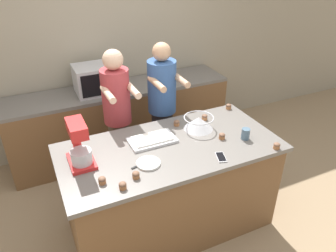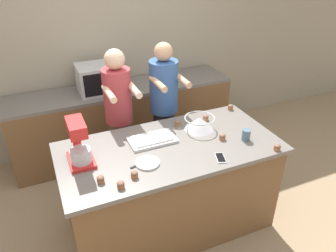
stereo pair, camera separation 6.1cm
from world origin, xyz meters
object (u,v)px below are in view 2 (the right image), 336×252
object	(u,v)px
person_right	(164,112)
small_plate	(147,163)
cupcake_7	(222,137)
microwave_oven	(98,78)
cupcake_6	(206,117)
baking_tray	(152,139)
cupcake_3	(76,142)
cell_phone	(220,158)
stand_mixer	(79,144)
drinking_glass	(246,135)
cupcake_2	(134,174)
knife	(141,164)
cupcake_0	(121,185)
mixing_bowl	(199,123)
cupcake_1	(101,179)
cupcake_4	(177,123)
cupcake_5	(230,107)
cupcake_8	(277,147)
person_left	(120,120)

from	to	relation	value
person_right	small_plate	distance (m)	1.06
small_plate	cupcake_7	world-z (taller)	cupcake_7
microwave_oven	cupcake_6	world-z (taller)	microwave_oven
baking_tray	cupcake_3	distance (m)	0.68
microwave_oven	cell_phone	bearing A→B (deg)	-71.87
stand_mixer	microwave_oven	world-z (taller)	stand_mixer
baking_tray	drinking_glass	world-z (taller)	drinking_glass
cupcake_2	knife	bearing A→B (deg)	55.12
cupcake_2	cell_phone	bearing A→B (deg)	-3.79
cupcake_2	drinking_glass	bearing A→B (deg)	5.82
small_plate	cupcake_0	size ratio (longest dim) A/B	3.41
person_right	knife	distance (m)	1.08
mixing_bowl	drinking_glass	xyz separation A→B (m)	(0.30, -0.34, -0.01)
small_plate	cupcake_1	size ratio (longest dim) A/B	3.41
cupcake_4	cupcake_5	bearing A→B (deg)	7.46
stand_mixer	cupcake_5	bearing A→B (deg)	10.89
person_right	cupcake_8	distance (m)	1.31
cupcake_5	cupcake_3	bearing A→B (deg)	-178.50
mixing_bowl	cupcake_8	world-z (taller)	mixing_bowl
cupcake_3	cupcake_5	size ratio (longest dim) A/B	1.00
stand_mixer	cupcake_5	distance (m)	1.68
person_left	cupcake_7	world-z (taller)	person_left
stand_mixer	cupcake_7	bearing A→B (deg)	-7.64
small_plate	knife	world-z (taller)	small_plate
cupcake_5	cupcake_7	world-z (taller)	same
microwave_oven	cupcake_6	bearing A→B (deg)	-55.64
cell_phone	cupcake_1	world-z (taller)	cupcake_1
cell_phone	cupcake_5	xyz separation A→B (m)	(0.57, 0.73, 0.02)
drinking_glass	baking_tray	bearing A→B (deg)	157.99
cupcake_4	cupcake_8	bearing A→B (deg)	-50.34
person_right	cupcake_7	distance (m)	0.87
baking_tray	cupcake_3	bearing A→B (deg)	161.73
person_right	drinking_glass	world-z (taller)	person_right
stand_mixer	cupcake_2	bearing A→B (deg)	-47.69
drinking_glass	cupcake_4	xyz separation A→B (m)	(-0.46, 0.49, -0.02)
person_right	cupcake_3	world-z (taller)	person_right
cell_phone	small_plate	bearing A→B (deg)	163.53
person_right	cupcake_6	world-z (taller)	person_right
drinking_glass	cupcake_2	size ratio (longest dim) A/B	1.79
knife	cupcake_8	world-z (taller)	cupcake_8
cupcake_7	cell_phone	bearing A→B (deg)	-124.48
knife	small_plate	bearing A→B (deg)	-16.64
drinking_glass	cupcake_0	size ratio (longest dim) A/B	1.79
microwave_oven	cupcake_5	distance (m)	1.60
person_right	cupcake_5	size ratio (longest dim) A/B	28.36
microwave_oven	drinking_glass	distance (m)	1.92
cell_phone	cupcake_0	distance (m)	0.87
cupcake_4	cupcake_6	xyz separation A→B (m)	(0.31, -0.01, 0.00)
cupcake_7	cupcake_8	size ratio (longest dim) A/B	1.00
small_plate	person_left	bearing A→B (deg)	88.27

